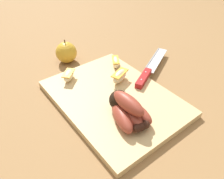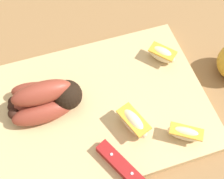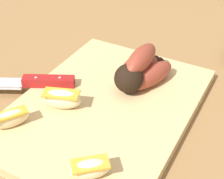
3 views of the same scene
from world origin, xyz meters
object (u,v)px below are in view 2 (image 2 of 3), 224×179
object	(u,v)px
apple_wedge_far	(133,122)
banana_bunch	(46,99)
apple_wedge_near	(185,133)
apple_wedge_middle	(162,54)

from	to	relation	value
apple_wedge_far	banana_bunch	bearing A→B (deg)	-32.50
banana_bunch	apple_wedge_near	xyz separation A→B (m)	(-0.22, 0.13, -0.01)
apple_wedge_middle	banana_bunch	bearing A→B (deg)	8.71
apple_wedge_near	apple_wedge_far	distance (m)	0.09
apple_wedge_middle	apple_wedge_far	xyz separation A→B (m)	(0.11, 0.12, 0.00)
apple_wedge_near	apple_wedge_middle	distance (m)	0.17
banana_bunch	apple_wedge_middle	bearing A→B (deg)	-171.29
banana_bunch	apple_wedge_middle	distance (m)	0.25
banana_bunch	apple_wedge_near	distance (m)	0.25
apple_wedge_middle	apple_wedge_far	bearing A→B (deg)	49.37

